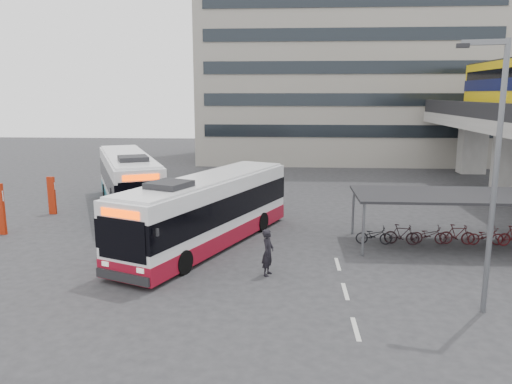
# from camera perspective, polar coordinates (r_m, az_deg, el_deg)

# --- Properties ---
(ground) EXTENTS (120.00, 120.00, 0.00)m
(ground) POSITION_cam_1_polar(r_m,az_deg,el_deg) (21.71, 2.67, -8.09)
(ground) COLOR #28282B
(ground) RESTS_ON ground
(bike_shelter) EXTENTS (10.00, 4.00, 2.54)m
(bike_shelter) POSITION_cam_1_polar(r_m,az_deg,el_deg) (25.52, 22.32, -2.82)
(bike_shelter) COLOR #595B60
(bike_shelter) RESTS_ON ground
(office_block) EXTENTS (30.00, 15.00, 25.00)m
(office_block) POSITION_cam_1_polar(r_m,az_deg,el_deg) (57.02, 9.90, 16.39)
(office_block) COLOR gray
(office_block) RESTS_ON ground
(road_markings) EXTENTS (0.15, 7.60, 0.01)m
(road_markings) POSITION_cam_1_polar(r_m,az_deg,el_deg) (19.02, 10.16, -11.11)
(road_markings) COLOR beige
(road_markings) RESTS_ON ground
(bus_main) EXTENTS (7.08, 12.13, 3.57)m
(bus_main) POSITION_cam_1_polar(r_m,az_deg,el_deg) (23.84, -5.49, -2.22)
(bus_main) COLOR white
(bus_main) RESTS_ON ground
(bus_teal) EXTENTS (7.57, 12.51, 3.70)m
(bus_teal) POSITION_cam_1_polar(r_m,az_deg,el_deg) (32.41, -14.35, 1.16)
(bus_teal) COLOR white
(bus_teal) RESTS_ON ground
(pedestrian) EXTENTS (0.62, 0.78, 1.89)m
(pedestrian) POSITION_cam_1_polar(r_m,az_deg,el_deg) (20.02, 1.37, -6.92)
(pedestrian) COLOR black
(pedestrian) RESTS_ON ground
(lamp_post) EXTENTS (1.54, 0.48, 8.81)m
(lamp_post) POSITION_cam_1_polar(r_m,az_deg,el_deg) (17.44, 25.44, 3.04)
(lamp_post) COLOR #595B60
(lamp_post) RESTS_ON ground
(sign_totem_mid) EXTENTS (0.58, 0.29, 2.69)m
(sign_totem_mid) POSITION_cam_1_polar(r_m,az_deg,el_deg) (28.79, -27.24, -1.66)
(sign_totem_mid) COLOR #A22109
(sign_totem_mid) RESTS_ON ground
(sign_totem_north) EXTENTS (0.50, 0.19, 2.29)m
(sign_totem_north) POSITION_cam_1_polar(r_m,az_deg,el_deg) (32.39, -22.31, -0.30)
(sign_totem_north) COLOR #A22109
(sign_totem_north) RESTS_ON ground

